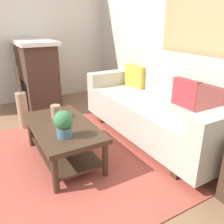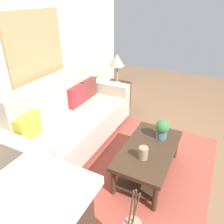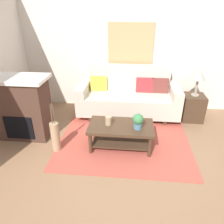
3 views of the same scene
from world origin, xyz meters
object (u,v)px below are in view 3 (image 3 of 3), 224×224
(throw_pillow_mustard, at_px, (99,83))
(throw_pillow_maroon, at_px, (160,85))
(throw_pillow_crimson, at_px, (144,85))
(tabletop_vase, at_px, (108,121))
(potted_plant_tabletop, at_px, (138,121))
(couch, at_px, (128,97))
(floor_vase, at_px, (55,137))
(framed_painting, at_px, (131,45))
(table_lamp, at_px, (199,75))
(side_table, at_px, (193,107))
(fireplace, at_px, (23,107))
(coffee_table, at_px, (121,131))

(throw_pillow_mustard, xyz_separation_m, throw_pillow_maroon, (1.35, 0.00, 0.00))
(throw_pillow_crimson, relative_size, tabletop_vase, 2.41)
(throw_pillow_mustard, distance_m, potted_plant_tabletop, 1.68)
(throw_pillow_crimson, distance_m, potted_plant_tabletop, 1.44)
(couch, distance_m, floor_vase, 1.88)
(throw_pillow_mustard, relative_size, tabletop_vase, 2.41)
(floor_vase, height_order, framed_painting, framed_painting)
(floor_vase, relative_size, framed_painting, 0.53)
(throw_pillow_crimson, xyz_separation_m, potted_plant_tabletop, (-0.14, -1.43, -0.11))
(throw_pillow_crimson, relative_size, throw_pillow_maroon, 1.00)
(framed_painting, bearing_deg, tabletop_vase, -100.03)
(table_lamp, distance_m, floor_vase, 3.00)
(throw_pillow_mustard, relative_size, potted_plant_tabletop, 1.37)
(side_table, bearing_deg, throw_pillow_maroon, 163.97)
(side_table, bearing_deg, fireplace, -163.68)
(side_table, xyz_separation_m, floor_vase, (-2.56, -1.38, -0.02))
(coffee_table, height_order, fireplace, fireplace)
(couch, height_order, tabletop_vase, couch)
(throw_pillow_crimson, height_order, throw_pillow_maroon, same)
(couch, xyz_separation_m, tabletop_vase, (-0.30, -1.23, 0.07))
(throw_pillow_crimson, height_order, table_lamp, table_lamp)
(fireplace, bearing_deg, table_lamp, 16.32)
(throw_pillow_mustard, height_order, throw_pillow_maroon, same)
(coffee_table, relative_size, table_lamp, 1.93)
(couch, height_order, table_lamp, table_lamp)
(couch, relative_size, fireplace, 1.87)
(throw_pillow_mustard, bearing_deg, potted_plant_tabletop, -58.84)
(framed_painting, bearing_deg, throw_pillow_maroon, -26.88)
(coffee_table, distance_m, table_lamp, 1.99)
(coffee_table, bearing_deg, throw_pillow_maroon, 60.86)
(throw_pillow_crimson, bearing_deg, coffee_table, -107.24)
(throw_pillow_crimson, bearing_deg, couch, -159.44)
(throw_pillow_maroon, bearing_deg, couch, -169.38)
(tabletop_vase, relative_size, floor_vase, 0.28)
(tabletop_vase, xyz_separation_m, side_table, (1.69, 1.15, -0.22))
(couch, height_order, throw_pillow_mustard, couch)
(tabletop_vase, bearing_deg, throw_pillow_crimson, 64.85)
(coffee_table, distance_m, tabletop_vase, 0.29)
(throw_pillow_maroon, height_order, tabletop_vase, throw_pillow_maroon)
(throw_pillow_mustard, distance_m, table_lamp, 2.09)
(coffee_table, bearing_deg, couch, 86.02)
(coffee_table, distance_m, potted_plant_tabletop, 0.39)
(floor_vase, bearing_deg, fireplace, 149.92)
(throw_pillow_crimson, xyz_separation_m, framed_painting, (-0.34, 0.34, 0.78))
(potted_plant_tabletop, relative_size, floor_vase, 0.50)
(floor_vase, bearing_deg, throw_pillow_crimson, 46.26)
(potted_plant_tabletop, distance_m, floor_vase, 1.41)
(table_lamp, bearing_deg, framed_painting, 158.50)
(fireplace, distance_m, framed_painting, 2.57)
(couch, relative_size, tabletop_vase, 14.51)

